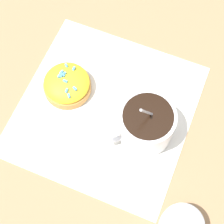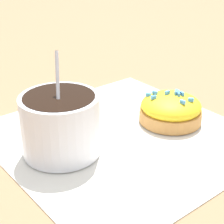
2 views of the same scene
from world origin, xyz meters
name	(u,v)px [view 1 (image 1 of 2)]	position (x,y,z in m)	size (l,w,h in m)	color
ground_plane	(106,110)	(0.00, 0.00, 0.00)	(3.00, 3.00, 0.00)	#93704C
paper_napkin	(106,109)	(0.00, 0.00, 0.00)	(0.29, 0.29, 0.00)	white
coffee_cup	(146,124)	(-0.08, 0.02, 0.04)	(0.10, 0.10, 0.12)	white
frosted_pastry	(67,84)	(0.08, -0.01, 0.02)	(0.08, 0.08, 0.04)	#C18442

